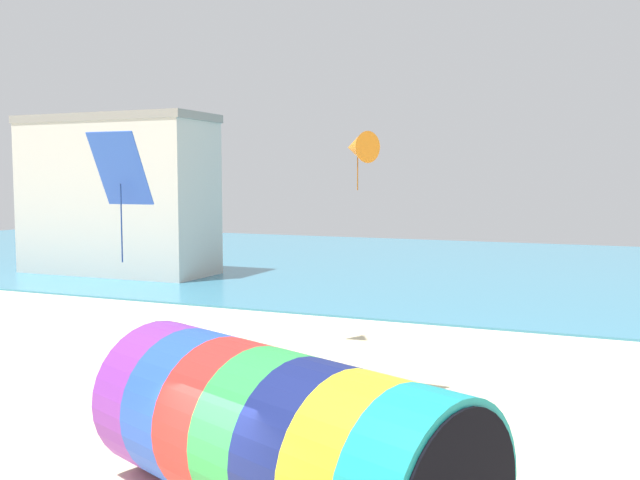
% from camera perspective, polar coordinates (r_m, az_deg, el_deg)
% --- Properties ---
extents(sea, '(120.00, 40.00, 0.10)m').
position_cam_1_polar(sea, '(49.67, 15.24, -2.26)').
color(sea, teal).
rests_on(sea, ground).
extents(giant_inflatable_tube, '(8.33, 5.76, 3.07)m').
position_cam_1_polar(giant_inflatable_tube, '(13.16, -3.42, -15.45)').
color(giant_inflatable_tube, purple).
rests_on(giant_inflatable_tube, ground).
extents(kite_blue_diamond, '(1.13, 0.75, 2.67)m').
position_cam_1_polar(kite_blue_diamond, '(15.21, -15.69, 5.40)').
color(kite_blue_diamond, blue).
extents(kite_orange_delta, '(1.17, 1.16, 1.57)m').
position_cam_1_polar(kite_orange_delta, '(19.17, 3.04, 7.42)').
color(kite_orange_delta, orange).
extents(promenade_building, '(12.64, 5.01, 10.09)m').
position_cam_1_polar(promenade_building, '(47.14, -15.89, 3.45)').
color(promenade_building, beige).
rests_on(promenade_building, ground).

